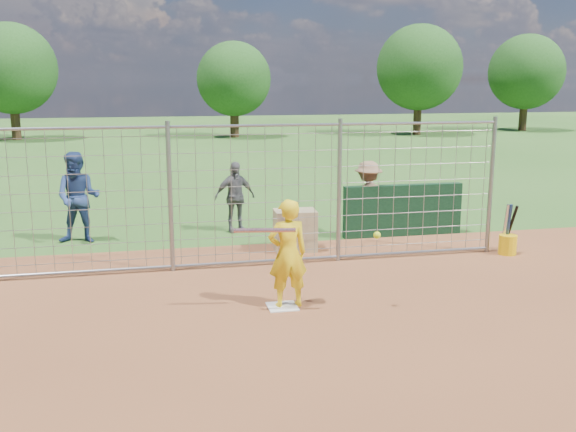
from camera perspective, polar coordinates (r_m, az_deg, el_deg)
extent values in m
plane|color=#2D591E|center=(9.68, -0.75, -7.72)|extent=(100.00, 100.00, 0.00)
plane|color=brown|center=(7.01, 4.29, -15.81)|extent=(18.00, 18.00, 0.00)
cube|color=silver|center=(9.50, -0.51, -8.07)|extent=(0.43, 0.43, 0.02)
cube|color=#11381E|center=(13.84, 10.17, 0.50)|extent=(2.60, 0.20, 1.10)
imported|color=yellow|center=(9.30, -0.03, -3.36)|extent=(0.62, 0.43, 1.61)
imported|color=navy|center=(13.65, -18.14, 1.56)|extent=(1.01, 0.85, 1.86)
imported|color=#58585D|center=(13.99, -4.76, 1.71)|extent=(0.97, 0.56, 1.55)
imported|color=#876549|center=(13.64, 7.11, 1.52)|extent=(1.13, 0.78, 1.61)
cube|color=tan|center=(12.46, 0.63, -1.29)|extent=(0.83, 0.59, 0.80)
cylinder|color=silver|center=(8.89, -2.08, -1.28)|extent=(0.86, 0.20, 0.06)
sphere|color=#CDF119|center=(9.15, 7.92, -1.69)|extent=(0.10, 0.10, 0.10)
cylinder|color=yellow|center=(12.92, 18.94, -2.43)|extent=(0.34, 0.34, 0.38)
cylinder|color=silver|center=(12.86, 18.74, -0.84)|extent=(0.07, 0.17, 0.85)
cylinder|color=navy|center=(12.89, 19.01, -0.82)|extent=(0.06, 0.16, 0.85)
cylinder|color=black|center=(12.92, 19.20, -0.81)|extent=(0.11, 0.33, 0.82)
cylinder|color=gray|center=(11.12, -10.43, 1.61)|extent=(0.08, 0.08, 2.60)
cylinder|color=gray|center=(11.59, 4.56, 2.20)|extent=(0.08, 0.08, 2.60)
cylinder|color=gray|center=(12.77, 17.59, 2.59)|extent=(0.08, 0.08, 2.60)
cylinder|color=gray|center=(11.11, -2.84, 8.03)|extent=(9.00, 0.05, 0.05)
cylinder|color=gray|center=(11.53, -2.72, -4.05)|extent=(9.00, 0.05, 0.05)
cube|color=gray|center=(11.26, -2.78, 1.68)|extent=(9.00, 0.02, 2.50)
cylinder|color=#3F2B19|center=(38.67, -23.09, 8.12)|extent=(0.50, 0.50, 2.52)
sphere|color=#26561E|center=(38.62, -23.42, 11.95)|extent=(4.90, 4.90, 4.90)
cylinder|color=#3F2B19|center=(37.31, -4.78, 8.64)|extent=(0.50, 0.50, 2.16)
sphere|color=#26561E|center=(37.24, -4.84, 12.05)|extent=(4.20, 4.20, 4.20)
cylinder|color=#3F2B19|center=(39.76, 11.44, 8.97)|extent=(0.50, 0.50, 2.59)
sphere|color=#26561E|center=(39.71, 11.60, 12.81)|extent=(5.04, 5.04, 5.04)
cylinder|color=#3F2B19|center=(44.82, 20.19, 8.71)|extent=(0.50, 0.50, 2.45)
sphere|color=#26561E|center=(44.78, 20.43, 11.92)|extent=(4.76, 4.76, 4.76)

